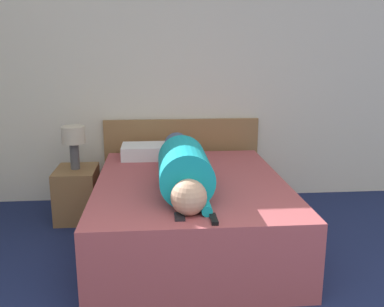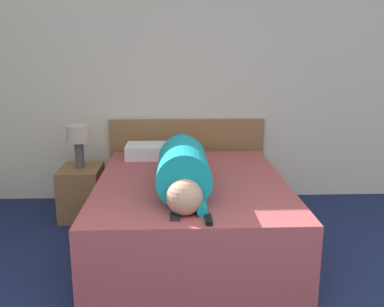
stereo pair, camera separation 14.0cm
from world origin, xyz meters
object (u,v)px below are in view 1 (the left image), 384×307
object	(u,v)px
person_lying	(183,166)
pillow_near_headboard	(148,151)
table_lamp	(74,139)
tv_remote	(214,219)
cell_phone	(180,217)
nightstand	(77,194)
bed	(190,212)

from	to	relation	value
person_lying	pillow_near_headboard	distance (m)	0.94
table_lamp	person_lying	size ratio (longest dim) A/B	0.24
tv_remote	cell_phone	distance (m)	0.21
tv_remote	cell_phone	world-z (taller)	tv_remote
nightstand	person_lying	world-z (taller)	person_lying
table_lamp	pillow_near_headboard	world-z (taller)	table_lamp
person_lying	bed	bearing A→B (deg)	65.74
person_lying	tv_remote	bearing A→B (deg)	-78.63
bed	table_lamp	xyz separation A→B (m)	(-1.01, 0.63, 0.49)
nightstand	cell_phone	distance (m)	1.69
nightstand	bed	bearing A→B (deg)	-31.71
bed	cell_phone	xyz separation A→B (m)	(-0.13, -0.78, 0.28)
bed	person_lying	xyz separation A→B (m)	(-0.07, -0.16, 0.43)
bed	tv_remote	xyz separation A→B (m)	(0.07, -0.85, 0.28)
table_lamp	cell_phone	distance (m)	1.68
pillow_near_headboard	cell_phone	xyz separation A→B (m)	(0.22, -1.52, -0.06)
cell_phone	person_lying	bearing A→B (deg)	84.39
bed	table_lamp	bearing A→B (deg)	148.29
table_lamp	cell_phone	xyz separation A→B (m)	(0.88, -1.41, -0.21)
nightstand	pillow_near_headboard	size ratio (longest dim) A/B	0.99
bed	pillow_near_headboard	xyz separation A→B (m)	(-0.35, 0.74, 0.34)
pillow_near_headboard	tv_remote	size ratio (longest dim) A/B	3.26
nightstand	pillow_near_headboard	bearing A→B (deg)	9.37
person_lying	tv_remote	world-z (taller)	person_lying
bed	cell_phone	world-z (taller)	cell_phone
cell_phone	bed	bearing A→B (deg)	80.47
nightstand	table_lamp	xyz separation A→B (m)	(0.00, 0.00, 0.52)
table_lamp	cell_phone	bearing A→B (deg)	-57.96
table_lamp	tv_remote	distance (m)	1.85
table_lamp	pillow_near_headboard	size ratio (longest dim) A/B	0.82
bed	table_lamp	distance (m)	1.29
pillow_near_headboard	bed	bearing A→B (deg)	-64.69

